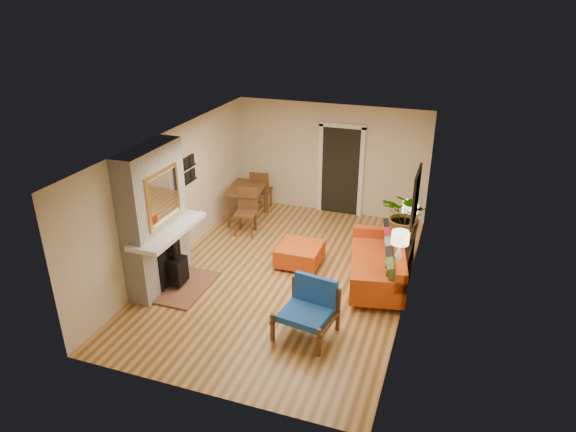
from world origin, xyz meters
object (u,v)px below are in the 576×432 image
Objects in this scene: ottoman at (300,254)px; console_table at (402,251)px; blue_chair at (309,306)px; lamp_far at (410,212)px; sofa at (381,263)px; lamp_near at (400,243)px; houseplant at (407,216)px; dining_table at (250,194)px.

ottoman is 0.45× the size of console_table.
blue_chair is 3.08m from lamp_far.
sofa is 0.89m from lamp_near.
console_table is at bearing -87.07° from houseplant.
ottoman is 2.13m from blue_chair.
sofa is 1.20m from lamp_far.
console_table is at bearing 4.24° from ottoman.
ottoman is at bearing 177.30° from sofa.
sofa is 0.45m from console_table.
dining_table is at bearing 125.14° from blue_chair.
dining_table reaches higher than console_table.
lamp_near is 0.58× the size of houseplant.
blue_chair is at bearing -54.86° from dining_table.
houseplant is at bearing 51.67° from sofa.
ottoman is 1.97m from console_table.
dining_table is 3.88m from houseplant.
console_table is 0.65m from houseplant.
houseplant reaches higher than sofa.
sofa is 0.98m from houseplant.
console_table is 3.43× the size of lamp_far.
houseplant reaches higher than lamp_near.
sofa is 4.25× the size of lamp_far.
ottoman is at bearing 112.02° from blue_chair.
lamp_near is 1.36m from lamp_far.
console_table is at bearing 90.00° from lamp_near.
lamp_far is (1.14, 2.80, 0.59)m from blue_chair.
houseplant is at bearing 90.67° from lamp_near.
lamp_far is at bearing 90.00° from console_table.
houseplant is at bearing 63.85° from blue_chair.
dining_table is (-2.50, 3.55, 0.19)m from blue_chair.
lamp_far is at bearing 88.87° from houseplant.
sofa is at bearing 66.97° from blue_chair.
sofa is 2.45× the size of houseplant.
dining_table is (-1.71, 1.59, 0.42)m from ottoman.
lamp_near reaches higher than console_table.
blue_chair is 2.39m from console_table.
dining_table is at bearing 149.91° from lamp_near.
houseplant is (-0.01, 0.20, 0.62)m from console_table.
console_table is 3.43× the size of lamp_near.
lamp_near reaches higher than ottoman.
console_table is 0.82m from lamp_near.
ottoman is 1.53× the size of lamp_far.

